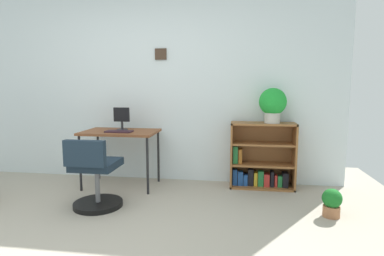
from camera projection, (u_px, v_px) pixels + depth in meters
The scene contains 8 objects.
wall_back at pixel (148, 86), 4.30m from camera, with size 5.20×0.12×2.57m.
desk at pixel (120, 136), 3.99m from camera, with size 0.93×0.59×0.72m.
monitor at pixel (122, 118), 4.05m from camera, with size 0.21×0.14×0.29m.
keyboard at pixel (119, 131), 3.88m from camera, with size 0.33×0.15×0.02m, color #311C26.
office_chair at pixel (95, 177), 3.29m from camera, with size 0.52×0.55×0.76m.
bookshelf_low at pixel (261, 159), 4.01m from camera, with size 0.80×0.30×0.83m.
potted_plant_on_shelf at pixel (273, 103), 3.85m from camera, with size 0.34×0.34×0.43m.
potted_plant_floor at pixel (332, 202), 3.10m from camera, with size 0.19×0.19×0.28m.
Camera 1 is at (1.23, -2.06, 1.29)m, focal length 29.39 mm.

